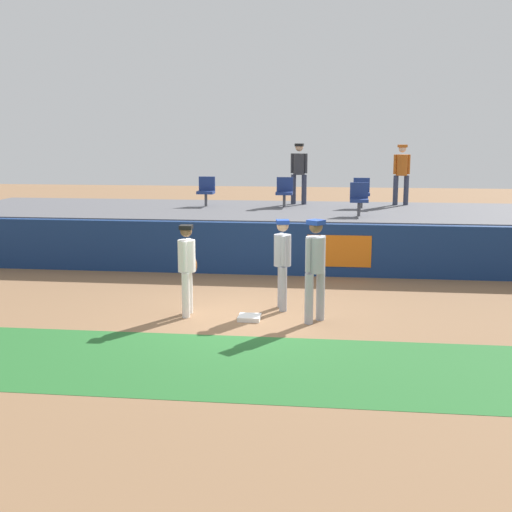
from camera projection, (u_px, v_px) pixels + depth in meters
The scene contains 14 objects.
ground_plane at pixel (250, 317), 12.35m from camera, with size 60.00×60.00×0.00m, color #846042.
grass_foreground_strip at pixel (228, 364), 9.81m from camera, with size 18.00×2.80×0.01m, color #26662B.
first_base at pixel (249, 318), 12.16m from camera, with size 0.40×0.40×0.08m, color white.
player_fielder_home at pixel (187, 264), 12.30m from camera, with size 0.33×0.54×1.70m.
player_runner_visitor at pixel (315, 263), 11.85m from camera, with size 0.49×0.49×1.85m.
player_coach_visitor at pixel (282, 258), 12.72m from camera, with size 0.39×0.48×1.74m.
field_wall at pixel (271, 249), 15.95m from camera, with size 18.00×0.26×1.25m.
bleacher_platform at pixel (280, 232), 18.45m from camera, with size 18.00×4.80×1.27m, color #59595E.
seat_front_right at pixel (359, 197), 16.90m from camera, with size 0.46×0.44×0.84m.
seat_back_center at pixel (284, 190), 18.90m from camera, with size 0.46×0.44×0.84m.
seat_back_right at pixel (361, 191), 18.64m from camera, with size 0.45×0.44×0.84m.
seat_back_left at pixel (206, 190), 19.17m from camera, with size 0.47×0.44×0.84m.
spectator_hooded at pixel (402, 170), 19.34m from camera, with size 0.48×0.38×1.75m.
spectator_capped at pixel (299, 169), 19.55m from camera, with size 0.50×0.37×1.77m.
Camera 1 is at (1.54, -11.83, 3.37)m, focal length 46.78 mm.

